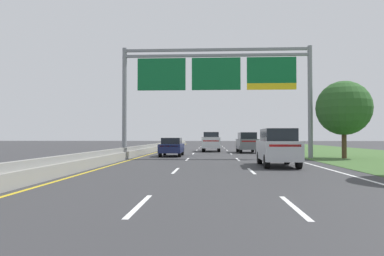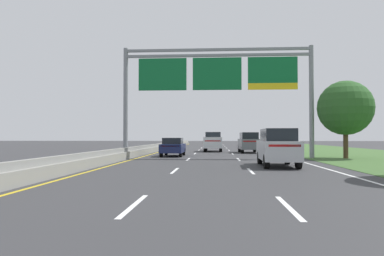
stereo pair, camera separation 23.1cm
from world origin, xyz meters
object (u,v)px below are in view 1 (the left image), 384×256
at_px(car_grey_right_lane_suv, 247,142).
at_px(roadside_tree_mid, 344,108).
at_px(overhead_sign_gantry, 216,79).
at_px(car_navy_left_lane_sedan, 172,147).
at_px(car_silver_right_lane_suv, 278,147).
at_px(pickup_truck_white, 211,142).

distance_m(car_grey_right_lane_suv, roadside_tree_mid, 12.02).
distance_m(overhead_sign_gantry, roadside_tree_mid, 10.09).
xyz_separation_m(overhead_sign_gantry, car_navy_left_lane_sedan, (-3.77, 2.36, -5.45)).
bearing_deg(car_navy_left_lane_sedan, overhead_sign_gantry, -121.97).
relative_size(car_grey_right_lane_suv, car_navy_left_lane_sedan, 1.08).
relative_size(car_grey_right_lane_suv, car_silver_right_lane_suv, 1.00).
bearing_deg(overhead_sign_gantry, car_silver_right_lane_suv, -67.18).
height_order(pickup_truck_white, car_navy_left_lane_sedan, pickup_truck_white).
height_order(pickup_truck_white, roadside_tree_mid, roadside_tree_mid).
distance_m(overhead_sign_gantry, pickup_truck_white, 13.73).
xyz_separation_m(car_navy_left_lane_sedan, car_silver_right_lane_suv, (7.11, -10.31, 0.28)).
xyz_separation_m(pickup_truck_white, roadside_tree_mid, (10.18, -12.97, 2.79)).
distance_m(overhead_sign_gantry, car_grey_right_lane_suv, 11.31).
distance_m(pickup_truck_white, roadside_tree_mid, 16.72).
bearing_deg(car_grey_right_lane_suv, pickup_truck_white, 47.84).
bearing_deg(pickup_truck_white, car_grey_right_lane_suv, -130.31).
height_order(car_navy_left_lane_sedan, car_silver_right_lane_suv, car_silver_right_lane_suv).
height_order(overhead_sign_gantry, car_silver_right_lane_suv, overhead_sign_gantry).
height_order(overhead_sign_gantry, car_grey_right_lane_suv, overhead_sign_gantry).
bearing_deg(car_silver_right_lane_suv, car_navy_left_lane_sedan, 35.60).
xyz_separation_m(car_navy_left_lane_sedan, roadside_tree_mid, (13.56, -2.62, 3.05)).
distance_m(overhead_sign_gantry, car_silver_right_lane_suv, 10.05).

